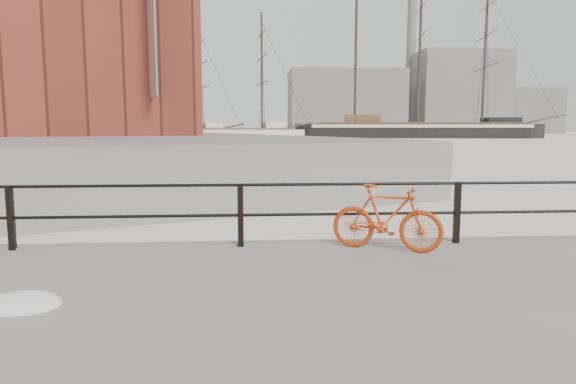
# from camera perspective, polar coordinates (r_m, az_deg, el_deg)

# --- Properties ---
(far_quay) EXTENTS (78.44, 148.07, 1.80)m
(far_quay) POSITION_cam_1_polar(r_m,az_deg,el_deg) (86.75, -26.62, 5.65)
(far_quay) COLOR gray
(far_quay) RESTS_ON ground
(bicycle) EXTENTS (1.63, 0.94, 1.02)m
(bicycle) POSITION_cam_1_polar(r_m,az_deg,el_deg) (7.97, 10.91, -2.81)
(bicycle) COLOR #B7340C
(bicycle) RESTS_ON promenade
(barque_black) EXTENTS (55.79, 25.70, 30.83)m
(barque_black) POSITION_cam_1_polar(r_m,az_deg,el_deg) (104.10, 14.15, 5.85)
(barque_black) COLOR black
(barque_black) RESTS_ON ground
(schooner_mid) EXTENTS (31.43, 16.63, 21.48)m
(schooner_mid) POSITION_cam_1_polar(r_m,az_deg,el_deg) (85.17, -7.44, 5.74)
(schooner_mid) COLOR silver
(schooner_mid) RESTS_ON ground
(schooner_left) EXTENTS (28.32, 19.86, 19.50)m
(schooner_left) POSITION_cam_1_polar(r_m,az_deg,el_deg) (84.52, -13.51, 5.58)
(schooner_left) COLOR silver
(schooner_left) RESTS_ON ground
(workboat_far) EXTENTS (12.26, 5.71, 7.00)m
(workboat_far) POSITION_cam_1_polar(r_m,az_deg,el_deg) (53.59, -27.28, 4.10)
(workboat_far) COLOR black
(workboat_far) RESTS_ON ground
(apartment_cream) EXTENTS (24.16, 21.40, 21.20)m
(apartment_cream) POSITION_cam_1_polar(r_m,az_deg,el_deg) (77.46, -28.70, 13.97)
(apartment_cream) COLOR beige
(apartment_cream) RESTS_ON far_quay
(apartment_grey) EXTENTS (26.02, 22.15, 23.20)m
(apartment_grey) POSITION_cam_1_polar(r_m,az_deg,el_deg) (99.41, -28.17, 12.90)
(apartment_grey) COLOR #989793
(apartment_grey) RESTS_ON far_quay
(apartment_brick) EXTENTS (27.87, 22.90, 21.20)m
(apartment_brick) POSITION_cam_1_polar(r_m,az_deg,el_deg) (122.20, -27.76, 11.25)
(apartment_brick) COLOR brown
(apartment_brick) RESTS_ON far_quay
(industrial_west) EXTENTS (32.00, 18.00, 18.00)m
(industrial_west) POSITION_cam_1_polar(r_m,az_deg,el_deg) (150.70, 6.35, 9.83)
(industrial_west) COLOR gray
(industrial_west) RESTS_ON ground
(industrial_mid) EXTENTS (26.00, 20.00, 24.00)m
(industrial_mid) POSITION_cam_1_polar(r_m,az_deg,el_deg) (165.43, 18.26, 10.32)
(industrial_mid) COLOR gray
(industrial_mid) RESTS_ON ground
(industrial_east) EXTENTS (20.00, 16.00, 14.00)m
(industrial_east) POSITION_cam_1_polar(r_m,az_deg,el_deg) (179.51, 24.47, 8.18)
(industrial_east) COLOR gray
(industrial_east) RESTS_ON ground
(smokestack) EXTENTS (2.80, 2.80, 44.00)m
(smokestack) POSITION_cam_1_polar(r_m,az_deg,el_deg) (166.68, 13.47, 13.92)
(smokestack) COLOR gray
(smokestack) RESTS_ON ground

